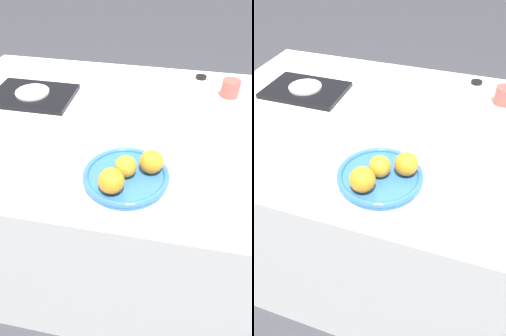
# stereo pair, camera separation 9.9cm
# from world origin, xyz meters

# --- Properties ---
(ground_plane) EXTENTS (12.00, 12.00, 0.00)m
(ground_plane) POSITION_xyz_m (0.00, 0.00, 0.00)
(ground_plane) COLOR #38383D
(table) EXTENTS (1.55, 1.07, 0.77)m
(table) POSITION_xyz_m (0.00, 0.00, 0.38)
(table) COLOR white
(table) RESTS_ON ground_plane
(fruit_platter) EXTENTS (0.27, 0.27, 0.03)m
(fruit_platter) POSITION_xyz_m (0.08, -0.32, 0.78)
(fruit_platter) COLOR #336BAD
(fruit_platter) RESTS_ON table
(orange_0) EXTENTS (0.07, 0.07, 0.07)m
(orange_0) POSITION_xyz_m (0.07, -0.32, 0.82)
(orange_0) COLOR orange
(orange_0) RESTS_ON fruit_platter
(orange_1) EXTENTS (0.08, 0.08, 0.08)m
(orange_1) POSITION_xyz_m (0.05, -0.40, 0.83)
(orange_1) COLOR orange
(orange_1) RESTS_ON fruit_platter
(orange_2) EXTENTS (0.07, 0.07, 0.07)m
(orange_2) POSITION_xyz_m (0.15, -0.29, 0.82)
(orange_2) COLOR orange
(orange_2) RESTS_ON fruit_platter
(serving_tray) EXTENTS (0.35, 0.25, 0.02)m
(serving_tray) POSITION_xyz_m (-0.42, 0.12, 0.78)
(serving_tray) COLOR black
(serving_tray) RESTS_ON table
(side_plate) EXTENTS (0.14, 0.14, 0.01)m
(side_plate) POSITION_xyz_m (-0.42, 0.12, 0.79)
(side_plate) COLOR white
(side_plate) RESTS_ON serving_tray
(cup_0) EXTENTS (0.08, 0.08, 0.07)m
(cup_0) POSITION_xyz_m (0.41, 0.30, 0.80)
(cup_0) COLOR #9E4C42
(cup_0) RESTS_ON table
(soy_dish) EXTENTS (0.05, 0.05, 0.01)m
(soy_dish) POSITION_xyz_m (0.29, 0.45, 0.77)
(soy_dish) COLOR black
(soy_dish) RESTS_ON table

